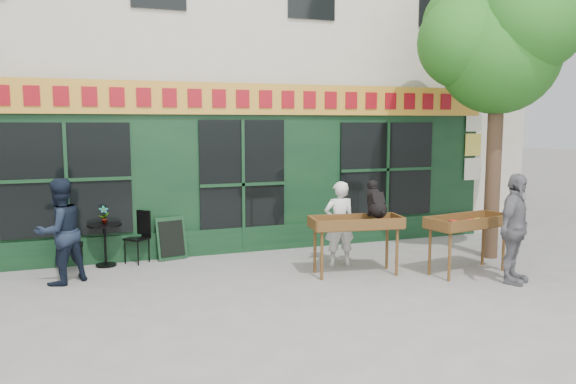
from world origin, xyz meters
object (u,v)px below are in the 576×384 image
Objects in this scene: book_cart_right at (468,225)px; man_left at (60,231)px; book_cart_center at (356,226)px; dog at (376,198)px; bistro_table at (105,236)px; woman at (339,224)px; man_right at (514,229)px.

man_left is (-6.47, 1.68, 0.02)m from book_cart_right.
dog is at bearing -0.15° from book_cart_center.
bistro_table is (-4.29, 2.07, -0.75)m from dog.
woman reaches higher than book_cart_center.
woman is at bearing 140.05° from man_left.
bistro_table is at bearing 120.78° from man_right.
book_cart_right is 0.81m from man_right.
book_cart_center is 2.07× the size of bistro_table.
man_left is (-4.64, 0.47, 0.08)m from woman.
woman is 0.90× the size of man_left.
woman is at bearing 97.98° from book_cart_center.
man_right reaches higher than bistro_table.
man_right is 2.32× the size of bistro_table.
book_cart_center is at bearing 152.32° from book_cart_right.
man_left is at bearing 2.23° from woman.
dog reaches higher than bistro_table.
woman is at bearing 135.89° from book_cart_right.
woman is at bearing 106.79° from man_right.
man_left reaches higher than woman.
dog is 0.36× the size of man_left.
man_left is at bearing -127.87° from bistro_table.
bistro_table is at bearing 162.26° from dog.
bistro_table is at bearing 145.43° from book_cart_right.
man_left is (-0.70, -0.90, 0.30)m from bistro_table.
book_cart_center is 2.62× the size of dog.
man_left is (-6.77, 2.43, -0.04)m from man_right.
dog is (0.35, -0.05, 0.47)m from book_cart_center.
woman is 4.18m from bistro_table.
bistro_table is at bearing 160.88° from book_cart_center.
book_cart_right is at bearing 154.30° from woman.
book_cart_right is at bearing 81.37° from man_right.
man_right is (2.13, -1.32, 0.06)m from book_cart_center.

